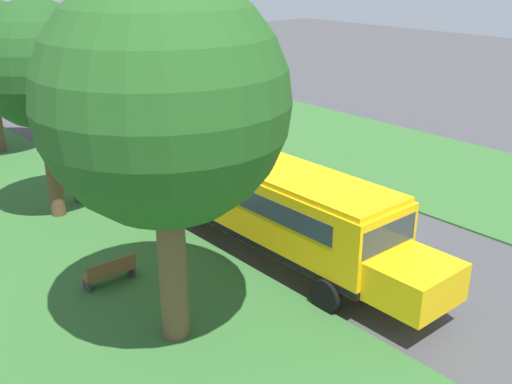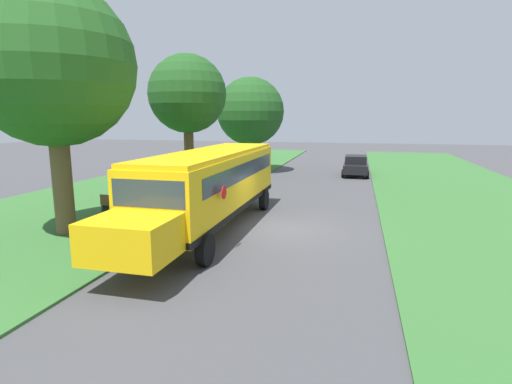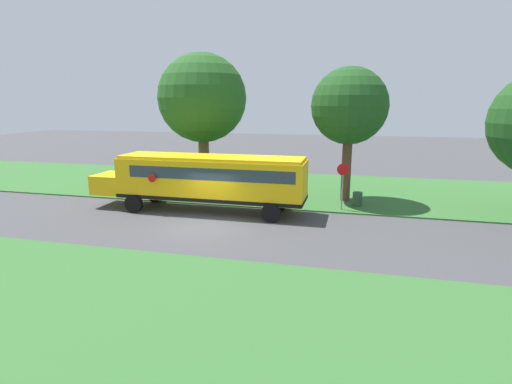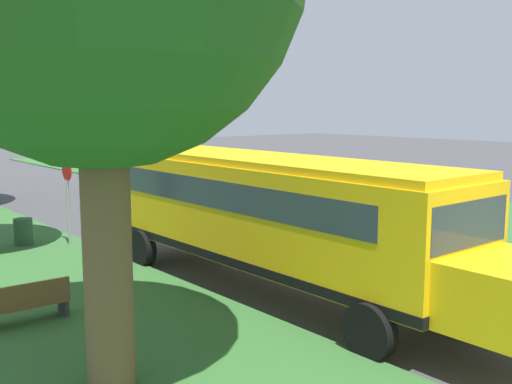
# 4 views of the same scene
# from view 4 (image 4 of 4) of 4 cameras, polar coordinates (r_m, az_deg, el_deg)

# --- Properties ---
(ground_plane) EXTENTS (120.00, 120.00, 0.00)m
(ground_plane) POSITION_cam_4_polar(r_m,az_deg,el_deg) (16.61, 7.03, -6.96)
(ground_plane) COLOR #424244
(grass_far_side) EXTENTS (10.00, 80.00, 0.07)m
(grass_far_side) POSITION_cam_4_polar(r_m,az_deg,el_deg) (23.81, 22.11, -2.82)
(grass_far_side) COLOR #33662D
(grass_far_side) RESTS_ON ground
(school_bus) EXTENTS (2.84, 12.42, 3.16)m
(school_bus) POSITION_cam_4_polar(r_m,az_deg,el_deg) (13.80, 1.70, -1.80)
(school_bus) COLOR yellow
(school_bus) RESTS_ON ground
(car_black_nearest) EXTENTS (2.02, 4.40, 1.56)m
(car_black_nearest) POSITION_cam_4_polar(r_m,az_deg,el_deg) (31.46, -11.92, 1.68)
(car_black_nearest) COLOR black
(car_black_nearest) RESTS_ON ground
(stop_sign) EXTENTS (0.08, 0.68, 2.74)m
(stop_sign) POSITION_cam_4_polar(r_m,az_deg,el_deg) (19.17, -17.50, 0.04)
(stop_sign) COLOR gray
(stop_sign) RESTS_ON ground
(park_bench) EXTENTS (1.62, 0.55, 0.92)m
(park_bench) POSITION_cam_4_polar(r_m,az_deg,el_deg) (12.75, -20.98, -9.90)
(park_bench) COLOR brown
(park_bench) RESTS_ON ground
(trash_bin) EXTENTS (0.56, 0.56, 0.90)m
(trash_bin) POSITION_cam_4_polar(r_m,az_deg,el_deg) (19.81, -21.27, -3.66)
(trash_bin) COLOR #2D4C33
(trash_bin) RESTS_ON ground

